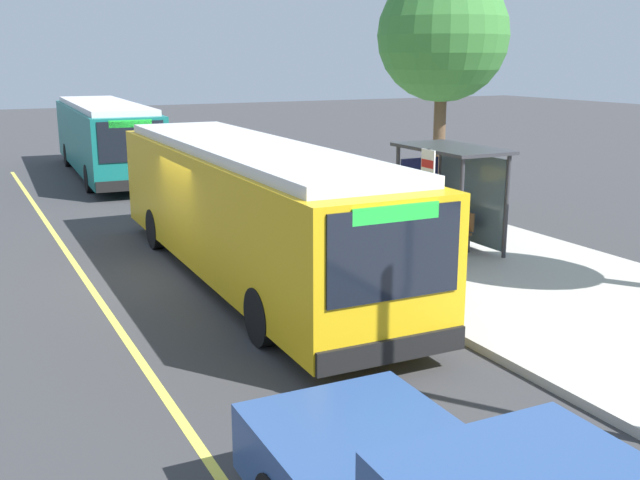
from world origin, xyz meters
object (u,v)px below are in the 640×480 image
Objects in this scene: transit_bus_main at (248,206)px; transit_bus_second at (105,136)px; route_sign_post at (427,198)px; waiting_bench at (447,227)px.

transit_bus_second is at bearing 179.32° from transit_bus_main.
transit_bus_main is at bearing -0.68° from transit_bus_second.
transit_bus_main is 4.27× the size of route_sign_post.
waiting_bench is 3.62m from route_sign_post.
route_sign_post is (2.47, 2.85, 0.34)m from transit_bus_main.
transit_bus_second reaches higher than waiting_bench.
waiting_bench is (0.04, 5.18, -0.98)m from transit_bus_main.
transit_bus_main is 5.27m from waiting_bench.
route_sign_post is at bearing 49.04° from transit_bus_main.
transit_bus_second is 16.98m from waiting_bench.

